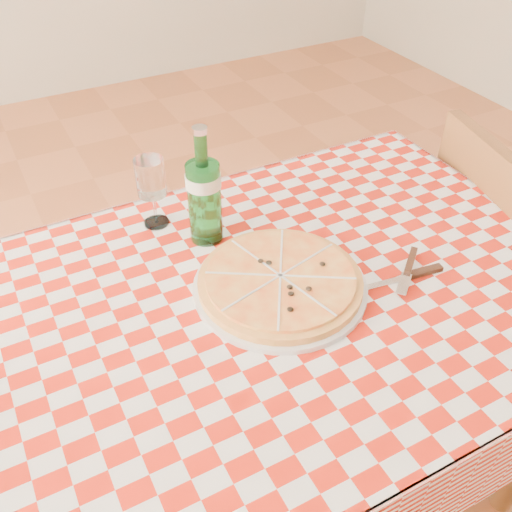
# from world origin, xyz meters

# --- Properties ---
(dining_table) EXTENTS (1.20, 0.80, 0.75)m
(dining_table) POSITION_xyz_m (0.00, 0.00, 0.66)
(dining_table) COLOR brown
(dining_table) RESTS_ON ground
(tablecloth) EXTENTS (1.30, 0.90, 0.01)m
(tablecloth) POSITION_xyz_m (0.00, 0.00, 0.75)
(tablecloth) COLOR #A01609
(tablecloth) RESTS_ON dining_table
(chair_near) EXTENTS (0.48, 0.48, 0.87)m
(chair_near) POSITION_xyz_m (0.76, 0.08, 0.50)
(chair_near) COLOR brown
(chair_near) RESTS_ON ground
(pizza_plate) EXTENTS (0.43, 0.43, 0.05)m
(pizza_plate) POSITION_xyz_m (0.01, 0.01, 0.78)
(pizza_plate) COLOR gold
(pizza_plate) RESTS_ON tablecloth
(water_bottle) EXTENTS (0.10, 0.10, 0.27)m
(water_bottle) POSITION_xyz_m (-0.05, 0.24, 0.89)
(water_bottle) COLOR #1B6C27
(water_bottle) RESTS_ON tablecloth
(wine_glass) EXTENTS (0.08, 0.08, 0.17)m
(wine_glass) POSITION_xyz_m (-0.13, 0.34, 0.84)
(wine_glass) COLOR white
(wine_glass) RESTS_ON tablecloth
(cutlery) EXTENTS (0.26, 0.24, 0.02)m
(cutlery) POSITION_xyz_m (0.26, -0.09, 0.77)
(cutlery) COLOR silver
(cutlery) RESTS_ON tablecloth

